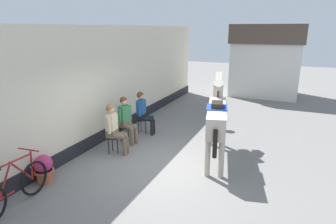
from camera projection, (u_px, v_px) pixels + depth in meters
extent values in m
plane|color=slate|center=(200.00, 129.00, 9.86)|extent=(40.00, 40.00, 0.00)
cube|color=beige|center=(109.00, 82.00, 9.04)|extent=(0.30, 14.00, 3.40)
cube|color=black|center=(112.00, 128.00, 9.45)|extent=(0.34, 14.00, 0.36)
cube|color=silver|center=(265.00, 70.00, 14.68)|extent=(3.20, 2.40, 2.60)
cube|color=brown|center=(269.00, 34.00, 14.20)|extent=(3.40, 2.60, 0.90)
cylinder|color=black|center=(112.00, 137.00, 7.88)|extent=(0.34, 0.34, 0.03)
cylinder|color=black|center=(118.00, 146.00, 7.92)|extent=(0.02, 0.02, 0.45)
cylinder|color=black|center=(112.00, 143.00, 8.08)|extent=(0.02, 0.02, 0.45)
cylinder|color=black|center=(109.00, 147.00, 7.85)|extent=(0.02, 0.02, 0.45)
cube|color=brown|center=(112.00, 133.00, 7.85)|extent=(0.29, 0.35, 0.20)
cube|color=beige|center=(112.00, 122.00, 7.76)|extent=(0.27, 0.37, 0.44)
sphere|color=tan|center=(111.00, 109.00, 7.66)|extent=(0.20, 0.20, 0.20)
sphere|color=olive|center=(110.00, 108.00, 7.66)|extent=(0.22, 0.22, 0.22)
cylinder|color=brown|center=(120.00, 134.00, 7.89)|extent=(0.40, 0.19, 0.13)
cylinder|color=brown|center=(127.00, 145.00, 7.93)|extent=(0.11, 0.11, 0.46)
cylinder|color=brown|center=(118.00, 136.00, 7.74)|extent=(0.40, 0.19, 0.13)
cylinder|color=brown|center=(125.00, 148.00, 7.78)|extent=(0.11, 0.11, 0.46)
cylinder|color=beige|center=(115.00, 121.00, 7.96)|extent=(0.09, 0.09, 0.42)
cylinder|color=beige|center=(109.00, 126.00, 7.58)|extent=(0.09, 0.09, 0.42)
cylinder|color=black|center=(125.00, 127.00, 8.70)|extent=(0.34, 0.34, 0.03)
cylinder|color=black|center=(129.00, 135.00, 8.68)|extent=(0.02, 0.02, 0.45)
cylinder|color=black|center=(127.00, 133.00, 8.89)|extent=(0.02, 0.02, 0.45)
cylinder|color=black|center=(121.00, 135.00, 8.72)|extent=(0.02, 0.02, 0.45)
cube|color=brown|center=(125.00, 123.00, 8.66)|extent=(0.32, 0.38, 0.20)
cube|color=#337247|center=(125.00, 113.00, 8.57)|extent=(0.31, 0.39, 0.44)
sphere|color=tan|center=(124.00, 102.00, 8.48)|extent=(0.20, 0.20, 0.20)
sphere|color=#593319|center=(124.00, 100.00, 8.48)|extent=(0.22, 0.22, 0.22)
cylinder|color=brown|center=(131.00, 125.00, 8.62)|extent=(0.40, 0.23, 0.13)
cylinder|color=brown|center=(136.00, 136.00, 8.59)|extent=(0.11, 0.11, 0.46)
cylinder|color=brown|center=(127.00, 127.00, 8.50)|extent=(0.40, 0.23, 0.13)
cylinder|color=brown|center=(132.00, 138.00, 8.47)|extent=(0.11, 0.11, 0.46)
cylinder|color=#337247|center=(130.00, 113.00, 8.72)|extent=(0.09, 0.09, 0.42)
cylinder|color=#337247|center=(120.00, 116.00, 8.43)|extent=(0.09, 0.09, 0.42)
cylinder|color=black|center=(141.00, 120.00, 9.38)|extent=(0.34, 0.34, 0.03)
cylinder|color=black|center=(146.00, 127.00, 9.41)|extent=(0.02, 0.02, 0.45)
cylinder|color=black|center=(141.00, 125.00, 9.57)|extent=(0.02, 0.02, 0.45)
cylinder|color=black|center=(138.00, 128.00, 9.35)|extent=(0.02, 0.02, 0.45)
cube|color=black|center=(141.00, 116.00, 9.34)|extent=(0.29, 0.35, 0.20)
cube|color=#1E4C8C|center=(141.00, 107.00, 9.26)|extent=(0.27, 0.37, 0.44)
sphere|color=tan|center=(141.00, 96.00, 9.16)|extent=(0.20, 0.20, 0.20)
sphere|color=#593319|center=(140.00, 95.00, 9.16)|extent=(0.22, 0.22, 0.22)
cylinder|color=black|center=(148.00, 118.00, 9.39)|extent=(0.40, 0.19, 0.13)
cylinder|color=black|center=(154.00, 127.00, 9.42)|extent=(0.11, 0.11, 0.46)
cylinder|color=black|center=(146.00, 119.00, 9.24)|extent=(0.40, 0.19, 0.13)
cylinder|color=black|center=(152.00, 128.00, 9.28)|extent=(0.11, 0.11, 0.46)
cylinder|color=#1E4C8C|center=(144.00, 107.00, 9.45)|extent=(0.09, 0.09, 0.42)
cylinder|color=#1E4C8C|center=(140.00, 110.00, 9.08)|extent=(0.09, 0.09, 0.42)
cube|color=#B2A899|center=(217.00, 117.00, 7.33)|extent=(0.92, 2.24, 0.52)
cylinder|color=#B2A899|center=(211.00, 130.00, 8.48)|extent=(0.13, 0.13, 0.90)
cylinder|color=#B2A899|center=(222.00, 131.00, 8.42)|extent=(0.13, 0.13, 0.90)
cylinder|color=#B2A899|center=(208.00, 158.00, 6.64)|extent=(0.13, 0.13, 0.90)
cylinder|color=#B2A899|center=(221.00, 159.00, 6.59)|extent=(0.13, 0.13, 0.90)
cylinder|color=#B2A899|center=(218.00, 92.00, 8.35)|extent=(0.42, 0.68, 0.73)
cube|color=#B2A899|center=(219.00, 79.00, 8.59)|extent=(0.29, 0.55, 0.40)
cube|color=black|center=(218.00, 87.00, 8.29)|extent=(0.18, 0.62, 0.48)
cylinder|color=black|center=(215.00, 144.00, 6.32)|extent=(0.12, 0.12, 0.65)
cube|color=navy|center=(217.00, 107.00, 7.15)|extent=(0.62, 0.70, 0.03)
cube|color=black|center=(217.00, 104.00, 7.13)|extent=(0.37, 0.49, 0.12)
cylinder|color=#A85638|center=(45.00, 176.00, 6.47)|extent=(0.34, 0.34, 0.28)
cylinder|color=#A85638|center=(44.00, 171.00, 6.44)|extent=(0.43, 0.43, 0.04)
sphere|color=#B22D66|center=(43.00, 164.00, 6.39)|extent=(0.40, 0.40, 0.40)
torus|color=black|center=(34.00, 178.00, 5.94)|extent=(0.12, 0.71, 0.71)
cylinder|color=maroon|center=(21.00, 171.00, 5.59)|extent=(0.08, 0.50, 0.60)
cylinder|color=maroon|center=(5.00, 182.00, 5.24)|extent=(0.07, 0.36, 0.55)
cylinder|color=maroon|center=(13.00, 162.00, 5.37)|extent=(0.11, 0.80, 0.09)
cylinder|color=maroon|center=(2.00, 198.00, 5.22)|extent=(0.08, 0.53, 0.06)
cylinder|color=maroon|center=(32.00, 165.00, 5.84)|extent=(0.04, 0.09, 0.60)
cylinder|color=maroon|center=(28.00, 150.00, 5.72)|extent=(0.50, 0.07, 0.03)
cylinder|color=white|center=(222.00, 116.00, 9.79)|extent=(0.32, 0.32, 0.03)
cylinder|color=silver|center=(226.00, 123.00, 9.80)|extent=(0.02, 0.02, 0.43)
cylinder|color=silver|center=(221.00, 122.00, 9.98)|extent=(0.02, 0.02, 0.43)
cylinder|color=silver|center=(219.00, 124.00, 9.78)|extent=(0.02, 0.02, 0.43)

